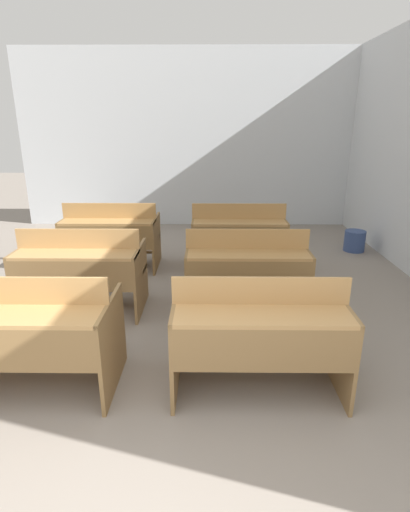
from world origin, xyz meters
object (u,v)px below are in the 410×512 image
bench_front_left (26,333)px  bench_front_right (259,333)px  bench_third_right (238,235)px  bench_second_left (81,269)px  bench_third_left (111,235)px  wastepaper_bin (355,241)px  bench_second_right (246,270)px

bench_front_left → bench_front_right: size_ratio=1.00×
bench_front_left → bench_third_right: 3.13m
bench_second_left → bench_third_left: bearing=90.2°
bench_front_right → bench_second_left: bearing=142.6°
bench_third_right → wastepaper_bin: (1.86, 0.80, -0.31)m
bench_third_left → wastepaper_bin: bench_third_left is taller
bench_second_right → bench_third_right: 1.31m
bench_third_left → bench_third_right: same height
wastepaper_bin → bench_third_right: bearing=-156.8°
wastepaper_bin → bench_second_right: bearing=-131.5°
bench_front_right → bench_third_right: (0.03, 2.61, 0.00)m
bench_third_left → bench_third_right: size_ratio=1.00×
bench_front_left → bench_second_right: bearing=37.9°
bench_front_left → bench_third_right: (1.70, 2.63, 0.00)m
bench_second_left → bench_front_left: bearing=-89.7°
bench_third_right → wastepaper_bin: bearing=23.2°
bench_front_left → wastepaper_bin: bearing=43.9°
bench_second_left → bench_front_right: bearing=-37.4°
bench_third_left → bench_third_right: 1.71m
bench_third_left → bench_front_left: bearing=-89.7°
bench_second_right → bench_third_left: same height
bench_front_right → bench_third_left: bearing=122.7°
bench_front_right → wastepaper_bin: (1.89, 3.40, -0.31)m
bench_front_left → wastepaper_bin: 4.95m
bench_front_left → bench_second_left: (-0.01, 1.30, 0.00)m
bench_front_left → bench_third_left: bearing=90.3°
wastepaper_bin → bench_third_left: bearing=-167.5°
bench_third_right → wastepaper_bin: 2.05m
bench_second_left → bench_second_right: size_ratio=1.00×
bench_front_right → bench_second_right: (0.02, 1.30, 0.00)m
bench_front_left → bench_third_right: size_ratio=1.00×
wastepaper_bin → bench_front_right: bearing=-119.0°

